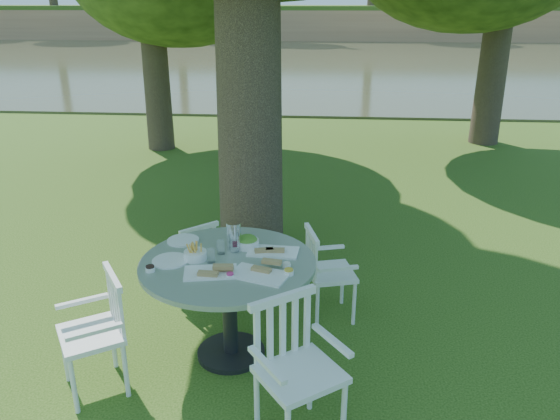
{
  "coord_description": "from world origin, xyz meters",
  "views": [
    {
      "loc": [
        0.43,
        -4.76,
        2.75
      ],
      "look_at": [
        0.0,
        0.2,
        0.85
      ],
      "focal_mm": 35.0,
      "sensor_mm": 36.0,
      "label": 1
    }
  ],
  "objects": [
    {
      "name": "ground",
      "position": [
        0.0,
        0.0,
        0.0
      ],
      "size": [
        140.0,
        140.0,
        0.0
      ],
      "primitive_type": "plane",
      "color": "#203E0D",
      "rests_on": "ground"
    },
    {
      "name": "table",
      "position": [
        -0.31,
        -0.98,
        0.69
      ],
      "size": [
        1.38,
        1.38,
        0.86
      ],
      "color": "black",
      "rests_on": "ground"
    },
    {
      "name": "chair_ne",
      "position": [
        0.43,
        -0.32,
        0.51
      ],
      "size": [
        0.51,
        0.53,
        0.86
      ],
      "rotation": [
        0.0,
        0.0,
        -4.45
      ],
      "color": "white",
      "rests_on": "ground"
    },
    {
      "name": "chair_nw",
      "position": [
        -0.78,
        -0.12,
        0.48
      ],
      "size": [
        0.56,
        0.56,
        0.81
      ],
      "rotation": [
        0.0,
        0.0,
        -2.38
      ],
      "color": "white",
      "rests_on": "ground"
    },
    {
      "name": "chair_sw",
      "position": [
        -1.17,
        -1.44,
        0.54
      ],
      "size": [
        0.62,
        0.63,
        0.92
      ],
      "rotation": [
        0.0,
        0.0,
        -0.99
      ],
      "color": "white",
      "rests_on": "ground"
    },
    {
      "name": "chair_se",
      "position": [
        0.25,
        -1.78,
        0.58
      ],
      "size": [
        0.68,
        0.67,
        0.98
      ],
      "rotation": [
        0.0,
        0.0,
        0.64
      ],
      "color": "white",
      "rests_on": "ground"
    },
    {
      "name": "tableware",
      "position": [
        -0.32,
        -0.9,
        0.91
      ],
      "size": [
        1.13,
        0.88,
        0.24
      ],
      "color": "white",
      "rests_on": "table"
    },
    {
      "name": "river",
      "position": [
        0.0,
        23.0,
        0.0
      ],
      "size": [
        100.0,
        28.0,
        0.12
      ],
      "primitive_type": "cube",
      "color": "#3C3E24",
      "rests_on": "ground"
    }
  ]
}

